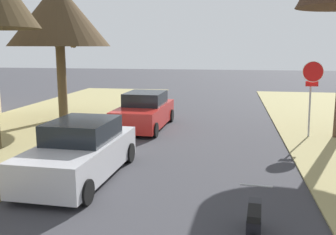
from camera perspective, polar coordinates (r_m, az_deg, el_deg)
The scene contains 5 objects.
stop_sign_far at distance 15.60m, azimuth 21.00°, elevation 4.97°, with size 0.81×0.41×2.96m.
street_tree_left_far at distance 18.99m, azimuth -16.27°, elevation 14.68°, with size 4.78×4.78×6.47m.
parked_sedan_silver at distance 10.55m, azimuth -13.10°, elevation -5.09°, with size 2.07×4.46×1.57m.
parked_sedan_red at distance 16.65m, azimuth -3.58°, elevation 0.89°, with size 2.07×4.46×1.57m.
parked_motorcycle at distance 7.02m, azimuth 12.90°, elevation -15.40°, with size 0.60×2.05×0.97m.
Camera 1 is at (1.60, -0.83, 3.53)m, focal length 40.20 mm.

